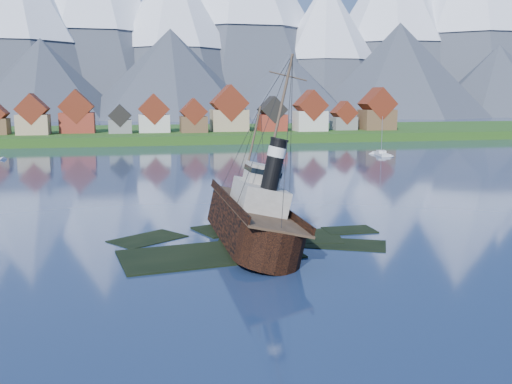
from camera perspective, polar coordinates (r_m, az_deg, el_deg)
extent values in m
plane|color=#1B2B4C|center=(61.36, -2.12, -5.65)|extent=(1400.00, 1400.00, 0.00)
cube|color=black|center=(59.10, -4.65, -6.59)|extent=(19.08, 11.42, 1.00)
cube|color=black|center=(66.49, 2.38, -4.78)|extent=(15.15, 9.76, 1.00)
cube|color=black|center=(70.36, -1.82, -3.89)|extent=(11.45, 9.06, 1.00)
cube|color=black|center=(63.71, 8.78, -5.57)|extent=(10.27, 8.34, 1.00)
cube|color=black|center=(66.37, -10.75, -4.99)|extent=(9.42, 8.68, 1.00)
cube|color=black|center=(70.17, 9.31, -4.11)|extent=(6.00, 4.00, 1.00)
cube|color=#1A4914|center=(229.08, -9.78, 5.42)|extent=(600.00, 80.00, 3.20)
cube|color=#3F3D38|center=(191.24, -9.23, 4.64)|extent=(600.00, 2.50, 2.00)
cube|color=tan|center=(211.01, -21.37, 6.30)|extent=(10.50, 9.00, 6.80)
cube|color=maroon|center=(210.83, -21.46, 7.74)|extent=(10.69, 9.18, 10.69)
cube|color=maroon|center=(215.28, -17.43, 6.62)|extent=(12.00, 8.50, 7.20)
cube|color=maroon|center=(215.10, -17.51, 8.16)|extent=(12.22, 8.67, 12.22)
cube|color=slate|center=(209.57, -13.42, 6.40)|extent=(8.00, 7.00, 4.80)
cube|color=black|center=(209.41, -13.46, 7.45)|extent=(8.15, 7.14, 8.15)
cube|color=beige|center=(212.67, -10.16, 6.77)|extent=(11.00, 9.50, 6.40)
cube|color=maroon|center=(212.49, -10.20, 8.17)|extent=(11.20, 9.69, 11.20)
cube|color=brown|center=(209.73, -6.26, 6.75)|extent=(9.50, 8.00, 5.80)
cube|color=maroon|center=(209.55, -6.29, 8.00)|extent=(9.67, 8.16, 9.67)
cube|color=tan|center=(216.56, -2.70, 7.17)|extent=(13.50, 10.00, 8.00)
cube|color=maroon|center=(216.38, -2.71, 8.87)|extent=(13.75, 10.20, 13.75)
cube|color=maroon|center=(216.95, 1.64, 6.94)|extent=(10.00, 8.50, 6.20)
cube|color=black|center=(216.78, 1.64, 8.24)|extent=(10.18, 8.67, 10.18)
cube|color=beige|center=(217.87, 5.43, 7.09)|extent=(11.50, 9.00, 7.50)
cube|color=maroon|center=(217.70, 5.46, 8.62)|extent=(11.71, 9.18, 11.71)
cube|color=slate|center=(226.69, 8.76, 6.80)|extent=(9.00, 7.50, 5.00)
cube|color=maroon|center=(226.53, 8.78, 7.84)|extent=(9.16, 7.65, 9.16)
cube|color=brown|center=(229.80, 11.99, 7.09)|extent=(12.50, 10.00, 7.80)
cube|color=maroon|center=(229.63, 12.05, 8.62)|extent=(12.73, 10.20, 12.73)
cone|color=#2D333D|center=(524.11, -22.98, 15.09)|extent=(180.00, 180.00, 150.00)
cone|color=#2D333D|center=(558.70, -16.00, 16.63)|extent=(210.00, 210.00, 180.00)
cone|color=#2D333D|center=(532.60, -8.26, 15.36)|extent=(170.00, 170.00, 145.00)
cone|color=white|center=(536.34, -8.34, 18.44)|extent=(105.40, 105.40, 87.00)
cone|color=#2D333D|center=(589.53, -1.54, 17.58)|extent=(240.00, 240.00, 200.00)
cone|color=#2D333D|center=(550.59, 7.00, 14.15)|extent=(150.00, 150.00, 125.00)
cone|color=white|center=(553.16, 7.06, 16.73)|extent=(93.00, 93.00, 75.00)
cone|color=#2D333D|center=(610.67, 13.45, 15.63)|extent=(200.00, 200.00, 170.00)
cone|color=#2D333D|center=(637.35, 20.85, 15.92)|extent=(230.00, 230.00, 190.00)
cone|color=#2D333D|center=(436.48, -20.58, 10.43)|extent=(120.00, 120.00, 58.00)
cone|color=#2D333D|center=(428.61, -8.47, 11.48)|extent=(136.00, 136.00, 66.00)
cone|color=#2D333D|center=(447.83, 3.27, 10.46)|extent=(110.00, 110.00, 50.00)
cone|color=#2D333D|center=(477.59, 14.07, 11.64)|extent=(150.00, 150.00, 75.00)
cone|color=#2D333D|center=(524.12, 22.98, 10.15)|extent=(124.00, 124.00, 60.00)
cube|color=black|center=(63.13, -0.97, -3.25)|extent=(6.45, 18.58, 3.87)
cone|color=black|center=(74.74, -2.80, -1.24)|extent=(6.45, 6.45, 6.45)
cylinder|color=black|center=(54.32, 0.98, -5.38)|extent=(6.45, 6.45, 3.87)
cube|color=#4C3826|center=(62.71, -0.98, -1.45)|extent=(6.32, 24.51, 0.23)
cube|color=black|center=(62.11, -3.78, -1.19)|extent=(0.18, 23.74, 0.83)
cube|color=black|center=(63.31, 1.77, -0.96)|extent=(0.18, 23.74, 0.83)
cube|color=#ADA89E|center=(61.13, -0.72, -0.42)|extent=(4.79, 7.83, 2.76)
cube|color=#ADA89E|center=(61.65, -0.90, 1.92)|extent=(3.32, 3.69, 2.03)
cylinder|color=black|center=(57.61, -0.12, 2.95)|extent=(1.75, 1.75, 5.16)
cylinder|color=silver|center=(57.48, -0.12, 4.23)|extent=(1.84, 1.84, 1.01)
cylinder|color=#473828|center=(69.09, -2.21, 4.28)|extent=(0.26, 0.26, 11.06)
cylinder|color=#473828|center=(59.31, -0.56, 8.41)|extent=(0.29, 0.29, 11.98)
cube|color=silver|center=(160.69, 12.41, 3.65)|extent=(3.82, 9.81, 1.15)
cube|color=silver|center=(160.60, 12.42, 3.97)|extent=(2.49, 2.97, 0.67)
cylinder|color=gray|center=(160.23, 12.48, 5.62)|extent=(0.13, 0.13, 9.94)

